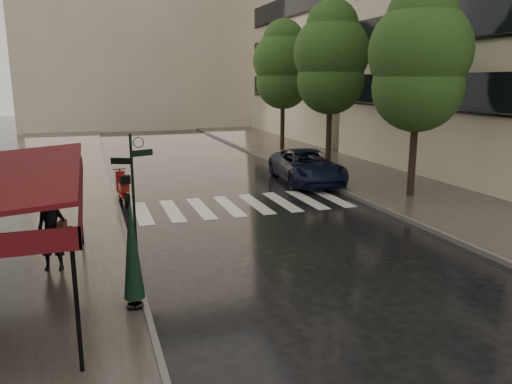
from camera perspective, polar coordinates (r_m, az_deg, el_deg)
ground at (r=12.36m, az=-6.62°, el=-9.07°), size 120.00×120.00×0.00m
sidewalk_near at (r=23.78m, az=-23.56°, el=0.72°), size 6.00×60.00×0.12m
sidewalk_far at (r=26.80m, az=9.62°, el=2.86°), size 5.50×60.00×0.12m
curb_near at (r=23.69m, az=-16.21°, el=1.28°), size 0.12×60.00×0.16m
curb_far at (r=25.61m, az=4.08°, el=2.58°), size 0.12×60.00×0.16m
crosswalk at (r=18.60m, az=-1.55°, el=-1.48°), size 7.85×3.20×0.01m
signpost at (r=14.55m, az=-13.91°, el=1.50°), size 1.17×0.29×3.10m
haussmann_far at (r=41.99m, az=8.58°, el=18.99°), size 8.00×16.00×18.50m
backdrop_building at (r=49.83m, az=-13.10°, el=18.67°), size 22.00×6.00×20.00m
tree_near at (r=20.16m, az=18.17°, el=14.25°), size 3.80×3.80×7.99m
tree_mid at (r=26.09m, az=8.58°, el=14.84°), size 3.80×3.80×8.34m
tree_far at (r=32.55m, az=3.12°, el=14.27°), size 3.80×3.80×8.16m
pedestrian_with_umbrella at (r=12.59m, az=-22.59°, el=-0.92°), size 1.32×1.34×2.55m
scooter at (r=19.45m, az=-14.94°, el=0.40°), size 0.55×1.84×1.21m
parked_car at (r=22.74m, az=5.83°, el=2.96°), size 2.99×5.53×1.47m
parasol_front at (r=10.06m, az=-13.99°, el=-6.24°), size 0.41×0.41×2.32m
parasol_back at (r=10.22m, az=-13.99°, el=-6.89°), size 0.38×0.38×2.02m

